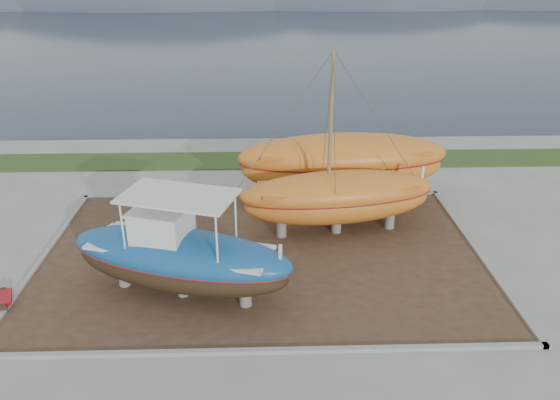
{
  "coord_description": "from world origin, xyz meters",
  "views": [
    {
      "loc": [
        0.15,
        -15.88,
        11.59
      ],
      "look_at": [
        0.74,
        4.0,
        2.57
      ],
      "focal_mm": 35.0,
      "sensor_mm": 36.0,
      "label": 1
    }
  ],
  "objects_px": {
    "blue_caique": "(180,247)",
    "orange_bare_hull": "(343,169)",
    "orange_sailboat": "(340,147)",
    "white_dinghy": "(145,239)"
  },
  "relations": [
    {
      "from": "blue_caique",
      "to": "orange_bare_hull",
      "type": "relative_size",
      "value": 0.8
    },
    {
      "from": "blue_caique",
      "to": "orange_sailboat",
      "type": "xyz_separation_m",
      "value": [
        6.26,
        4.8,
        2.01
      ]
    },
    {
      "from": "blue_caique",
      "to": "orange_sailboat",
      "type": "height_order",
      "value": "orange_sailboat"
    },
    {
      "from": "white_dinghy",
      "to": "orange_sailboat",
      "type": "distance_m",
      "value": 9.09
    },
    {
      "from": "white_dinghy",
      "to": "orange_bare_hull",
      "type": "distance_m",
      "value": 10.24
    },
    {
      "from": "orange_sailboat",
      "to": "orange_bare_hull",
      "type": "bearing_deg",
      "value": 70.88
    },
    {
      "from": "blue_caique",
      "to": "white_dinghy",
      "type": "xyz_separation_m",
      "value": [
        -2.02,
        3.32,
        -1.45
      ]
    },
    {
      "from": "white_dinghy",
      "to": "orange_bare_hull",
      "type": "xyz_separation_m",
      "value": [
        8.95,
        4.85,
        1.14
      ]
    },
    {
      "from": "orange_bare_hull",
      "to": "blue_caique",
      "type": "bearing_deg",
      "value": -134.05
    },
    {
      "from": "orange_bare_hull",
      "to": "white_dinghy",
      "type": "bearing_deg",
      "value": -155.28
    }
  ]
}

